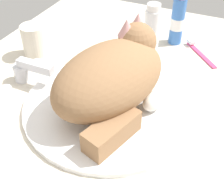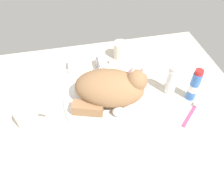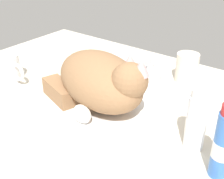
{
  "view_description": "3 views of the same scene",
  "coord_description": "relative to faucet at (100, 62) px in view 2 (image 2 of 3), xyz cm",
  "views": [
    {
      "loc": [
        -44.0,
        -20.5,
        43.5
      ],
      "look_at": [
        -2.41,
        -1.68,
        6.95
      ],
      "focal_mm": 47.91,
      "sensor_mm": 36.0,
      "label": 1
    },
    {
      "loc": [
        -11.87,
        -59.16,
        69.71
      ],
      "look_at": [
        1.21,
        0.7,
        5.58
      ],
      "focal_mm": 35.95,
      "sensor_mm": 36.0,
      "label": 2
    },
    {
      "loc": [
        43.5,
        -51.99,
        41.45
      ],
      "look_at": [
        1.96,
        2.33,
        4.57
      ],
      "focal_mm": 49.24,
      "sensor_mm": 36.0,
      "label": 3
    }
  ],
  "objects": [
    {
      "name": "ground_plane",
      "position": [
        0.0,
        -21.74,
        -4.29
      ],
      "size": [
        110.0,
        82.5,
        3.0
      ],
      "primitive_type": "cube",
      "color": "beige"
    },
    {
      "name": "sink_basin",
      "position": [
        0.0,
        -21.74,
        -2.25
      ],
      "size": [
        36.96,
        36.96,
        1.08
      ],
      "primitive_type": "cylinder",
      "color": "white",
      "rests_on": "ground_plane"
    },
    {
      "name": "faucet",
      "position": [
        0.0,
        0.0,
        0.0
      ],
      "size": [
        14.66,
        10.94,
        6.25
      ],
      "color": "silver",
      "rests_on": "ground_plane"
    },
    {
      "name": "cat",
      "position": [
        0.85,
        -22.21,
        5.07
      ],
      "size": [
        31.32,
        24.45,
        15.62
      ],
      "color": "#936B47",
      "rests_on": "sink_basin"
    },
    {
      "name": "coffee_mug",
      "position": [
        -31.3,
        -26.72,
        1.26
      ],
      "size": [
        11.55,
        7.59,
        8.1
      ],
      "color": "white",
      "rests_on": "ground_plane"
    },
    {
      "name": "rinse_cup",
      "position": [
        11.0,
        5.04,
        1.52
      ],
      "size": [
        6.56,
        6.56,
        8.62
      ],
      "color": "silver",
      "rests_on": "ground_plane"
    },
    {
      "name": "soap_dish",
      "position": [
        -10.8,
        1.54,
        -2.19
      ],
      "size": [
        9.0,
        6.4,
        1.2
      ],
      "primitive_type": "cube",
      "color": "white",
      "rests_on": "ground_plane"
    },
    {
      "name": "soap_bar",
      "position": [
        -10.8,
        1.54,
        -0.34
      ],
      "size": [
        7.85,
        5.27,
        2.5
      ],
      "primitive_type": "cube",
      "rotation": [
        0.0,
        0.0,
        -0.12
      ],
      "color": "silver",
      "rests_on": "soap_dish"
    },
    {
      "name": "toothpaste_bottle",
      "position": [
        25.74,
        -22.32,
        3.52
      ],
      "size": [
        4.26,
        4.26,
        13.55
      ],
      "color": "white",
      "rests_on": "ground_plane"
    },
    {
      "name": "mouthwash_bottle",
      "position": [
        32.97,
        -27.3,
        4.26
      ],
      "size": [
        3.77,
        3.77,
        15.08
      ],
      "color": "#3870C6",
      "rests_on": "ground_plane"
    },
    {
      "name": "toothbrush",
      "position": [
        29.69,
        -35.15,
        -2.26
      ],
      "size": [
        10.92,
        10.06,
        1.6
      ],
      "color": "#D83F72",
      "rests_on": "ground_plane"
    }
  ]
}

